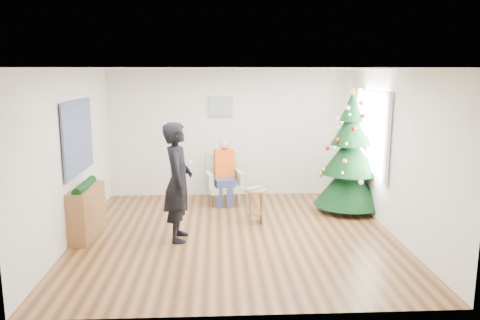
{
  "coord_description": "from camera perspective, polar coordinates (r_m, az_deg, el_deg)",
  "views": [
    {
      "loc": [
        -0.28,
        -7.08,
        2.56
      ],
      "look_at": [
        0.1,
        0.6,
        1.1
      ],
      "focal_mm": 35.0,
      "sensor_mm": 36.0,
      "label": 1
    }
  ],
  "objects": [
    {
      "name": "window_panel",
      "position": [
        8.61,
        15.85,
        3.26
      ],
      "size": [
        0.04,
        1.3,
        1.4
      ],
      "primitive_type": "cube",
      "color": "white",
      "rests_on": "wall_right"
    },
    {
      "name": "wall_back",
      "position": [
        9.67,
        -1.15,
        3.26
      ],
      "size": [
        5.0,
        0.0,
        5.0
      ],
      "primitive_type": "plane",
      "rotation": [
        1.57,
        0.0,
        0.0
      ],
      "color": "silver",
      "rests_on": "floor"
    },
    {
      "name": "ceiling",
      "position": [
        7.09,
        -0.58,
        11.06
      ],
      "size": [
        5.0,
        5.0,
        0.0
      ],
      "primitive_type": "plane",
      "rotation": [
        3.14,
        0.0,
        0.0
      ],
      "color": "white",
      "rests_on": "wall_back"
    },
    {
      "name": "seated_person",
      "position": [
        9.09,
        -1.93,
        -1.43
      ],
      "size": [
        0.44,
        0.59,
        1.27
      ],
      "rotation": [
        0.0,
        0.0,
        0.2
      ],
      "color": "navy",
      "rests_on": "armchair"
    },
    {
      "name": "wall_right",
      "position": [
        7.72,
        18.34,
        0.79
      ],
      "size": [
        0.0,
        5.0,
        5.0
      ],
      "primitive_type": "plane",
      "rotation": [
        1.57,
        0.0,
        -1.57
      ],
      "color": "silver",
      "rests_on": "floor"
    },
    {
      "name": "console",
      "position": [
        7.71,
        -18.23,
        -6.08
      ],
      "size": [
        0.37,
        1.02,
        0.8
      ],
      "primitive_type": "cube",
      "rotation": [
        0.0,
        0.0,
        -0.07
      ],
      "color": "brown",
      "rests_on": "floor"
    },
    {
      "name": "curtains",
      "position": [
        8.6,
        15.66,
        3.26
      ],
      "size": [
        0.05,
        1.75,
        1.5
      ],
      "color": "white",
      "rests_on": "wall_right"
    },
    {
      "name": "wall_left",
      "position": [
        7.53,
        -19.93,
        0.46
      ],
      "size": [
        0.0,
        5.0,
        5.0
      ],
      "primitive_type": "plane",
      "rotation": [
        1.57,
        0.0,
        1.57
      ],
      "color": "silver",
      "rests_on": "floor"
    },
    {
      "name": "game_controller",
      "position": [
        7.05,
        -6.07,
        -0.3
      ],
      "size": [
        0.04,
        0.13,
        0.04
      ],
      "primitive_type": "cube",
      "rotation": [
        0.0,
        0.0,
        0.01
      ],
      "color": "white",
      "rests_on": "standing_man"
    },
    {
      "name": "christmas_tree",
      "position": [
        8.79,
        13.26,
        0.44
      ],
      "size": [
        1.27,
        1.27,
        2.29
      ],
      "rotation": [
        0.0,
        0.0,
        -0.16
      ],
      "color": "#3F2816",
      "rests_on": "floor"
    },
    {
      "name": "laptop",
      "position": [
        7.95,
        1.95,
        -3.51
      ],
      "size": [
        0.38,
        0.38,
        0.03
      ],
      "primitive_type": "imported",
      "rotation": [
        0.0,
        0.0,
        0.78
      ],
      "color": "silver",
      "rests_on": "stool"
    },
    {
      "name": "floor",
      "position": [
        7.54,
        -0.54,
        -9.11
      ],
      "size": [
        5.0,
        5.0,
        0.0
      ],
      "primitive_type": "plane",
      "color": "brown",
      "rests_on": "ground"
    },
    {
      "name": "armchair",
      "position": [
        9.21,
        -2.0,
        -3.14
      ],
      "size": [
        0.78,
        0.74,
        0.97
      ],
      "rotation": [
        0.0,
        0.0,
        0.2
      ],
      "color": "#98B08E",
      "rests_on": "floor"
    },
    {
      "name": "stool",
      "position": [
        8.03,
        1.94,
        -5.6
      ],
      "size": [
        0.39,
        0.39,
        0.59
      ],
      "rotation": [
        0.0,
        0.0,
        0.43
      ],
      "color": "brown",
      "rests_on": "floor"
    },
    {
      "name": "standing_man",
      "position": [
        7.16,
        -7.57,
        -2.66
      ],
      "size": [
        0.44,
        0.67,
        1.83
      ],
      "primitive_type": "imported",
      "rotation": [
        0.0,
        0.0,
        1.58
      ],
      "color": "black",
      "rests_on": "floor"
    },
    {
      "name": "framed_picture",
      "position": [
        9.57,
        -2.36,
        6.49
      ],
      "size": [
        0.52,
        0.05,
        0.42
      ],
      "color": "tan",
      "rests_on": "wall_back"
    },
    {
      "name": "wall_front",
      "position": [
        4.76,
        0.66,
        -4.62
      ],
      "size": [
        5.0,
        0.0,
        5.0
      ],
      "primitive_type": "plane",
      "rotation": [
        -1.57,
        0.0,
        0.0
      ],
      "color": "silver",
      "rests_on": "floor"
    },
    {
      "name": "tapestry",
      "position": [
        7.76,
        -19.13,
        2.67
      ],
      "size": [
        0.03,
        1.5,
        1.15
      ],
      "primitive_type": "cube",
      "color": "black",
      "rests_on": "wall_left"
    },
    {
      "name": "garland",
      "position": [
        7.6,
        -18.41,
        -3.05
      ],
      "size": [
        0.14,
        0.9,
        0.14
      ],
      "primitive_type": "cylinder",
      "rotation": [
        1.57,
        0.0,
        0.0
      ],
      "color": "black",
      "rests_on": "console"
    }
  ]
}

